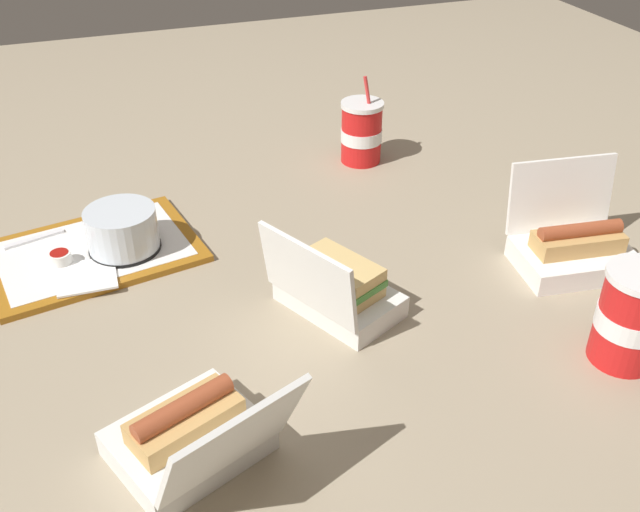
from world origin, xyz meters
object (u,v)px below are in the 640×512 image
object	(u,v)px
clamshell_sandwich_right	(336,288)
soda_cup_left	(632,317)
clamshell_hotdog_back	(193,435)
plastic_fork	(34,239)
clamshell_hotdog_corner	(573,246)
food_tray	(93,252)
soda_cup_back	(361,132)
cake_container	(122,231)
ketchup_cup	(60,258)

from	to	relation	value
clamshell_sandwich_right	soda_cup_left	distance (m)	0.45
clamshell_hotdog_back	soda_cup_left	world-z (taller)	soda_cup_left
plastic_fork	clamshell_hotdog_corner	size ratio (longest dim) A/B	0.50
food_tray	soda_cup_back	size ratio (longest dim) A/B	2.04
cake_container	food_tray	bearing A→B (deg)	161.74
food_tray	soda_cup_left	size ratio (longest dim) A/B	1.90
clamshell_sandwich_right	clamshell_hotdog_back	xyz separation A→B (m)	(-0.28, -0.23, -0.00)
cake_container	soda_cup_back	size ratio (longest dim) A/B	0.65
cake_container	clamshell_hotdog_corner	distance (m)	0.81
ketchup_cup	clamshell_hotdog_back	bearing A→B (deg)	-74.48
cake_container	plastic_fork	xyz separation A→B (m)	(-0.16, 0.09, -0.04)
cake_container	clamshell_hotdog_back	world-z (taller)	clamshell_hotdog_back
clamshell_hotdog_corner	plastic_fork	bearing A→B (deg)	156.72
cake_container	soda_cup_back	bearing A→B (deg)	21.59
food_tray	ketchup_cup	bearing A→B (deg)	-150.42
food_tray	clamshell_hotdog_back	size ratio (longest dim) A/B	1.54
ketchup_cup	clamshell_hotdog_back	xyz separation A→B (m)	(0.14, -0.50, 0.01)
clamshell_hotdog_back	soda_cup_back	distance (m)	0.91
plastic_fork	soda_cup_back	distance (m)	0.73
food_tray	clamshell_hotdog_corner	distance (m)	0.87
ketchup_cup	clamshell_sandwich_right	xyz separation A→B (m)	(0.42, -0.27, 0.02)
food_tray	ketchup_cup	size ratio (longest dim) A/B	10.26
plastic_fork	soda_cup_back	world-z (taller)	soda_cup_back
ketchup_cup	soda_cup_back	bearing A→B (deg)	19.19
soda_cup_left	plastic_fork	bearing A→B (deg)	142.89
food_tray	clamshell_sandwich_right	size ratio (longest dim) A/B	1.73
clamshell_sandwich_right	clamshell_hotdog_corner	bearing A→B (deg)	-2.41
clamshell_hotdog_corner	clamshell_sandwich_right	size ratio (longest dim) A/B	0.92
plastic_fork	clamshell_sandwich_right	world-z (taller)	clamshell_sandwich_right
clamshell_hotdog_corner	ketchup_cup	bearing A→B (deg)	161.42
soda_cup_left	clamshell_hotdog_back	bearing A→B (deg)	177.76
clamshell_sandwich_right	clamshell_hotdog_back	bearing A→B (deg)	-140.72
soda_cup_left	clamshell_sandwich_right	bearing A→B (deg)	145.04
cake_container	ketchup_cup	size ratio (longest dim) A/B	3.26
plastic_fork	clamshell_sandwich_right	distance (m)	0.60
plastic_fork	soda_cup_left	distance (m)	1.04
clamshell_hotdog_corner	clamshell_hotdog_back	bearing A→B (deg)	-163.78
cake_container	clamshell_hotdog_back	xyz separation A→B (m)	(0.03, -0.51, -0.01)
food_tray	cake_container	xyz separation A→B (m)	(0.06, -0.02, 0.05)
clamshell_hotdog_corner	soda_cup_left	bearing A→B (deg)	-108.65
soda_cup_back	soda_cup_left	distance (m)	0.77
cake_container	soda_cup_left	distance (m)	0.86
ketchup_cup	plastic_fork	size ratio (longest dim) A/B	0.36
ketchup_cup	plastic_fork	distance (m)	0.11
clamshell_hotdog_back	clamshell_sandwich_right	bearing A→B (deg)	39.28
food_tray	plastic_fork	size ratio (longest dim) A/B	3.73
ketchup_cup	clamshell_hotdog_corner	world-z (taller)	clamshell_hotdog_corner
ketchup_cup	plastic_fork	bearing A→B (deg)	113.92
clamshell_sandwich_right	soda_cup_back	distance (m)	0.57
ketchup_cup	soda_cup_left	xyz separation A→B (m)	(0.78, -0.53, 0.05)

